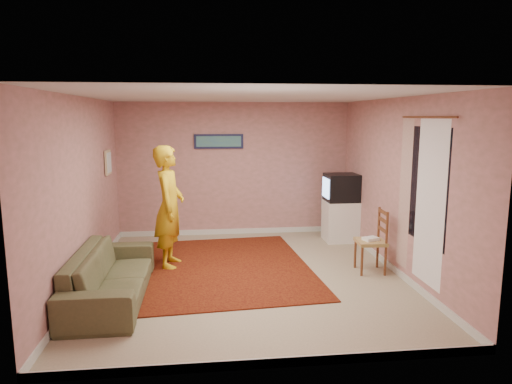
{
  "coord_description": "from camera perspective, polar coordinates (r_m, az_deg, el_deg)",
  "views": [
    {
      "loc": [
        -0.57,
        -6.39,
        2.33
      ],
      "look_at": [
        0.21,
        0.6,
        1.16
      ],
      "focal_mm": 32.0,
      "sensor_mm": 36.0,
      "label": 1
    }
  ],
  "objects": [
    {
      "name": "picture_left",
      "position": [
        8.2,
        -17.99,
        3.53
      ],
      "size": [
        0.04,
        0.38,
        0.42
      ],
      "color": "#C7B489",
      "rests_on": "wall_left"
    },
    {
      "name": "crt_tv",
      "position": [
        8.64,
        10.6,
        0.55
      ],
      "size": [
        0.61,
        0.54,
        0.51
      ],
      "rotation": [
        0.0,
        0.0,
        0.01
      ],
      "color": "black",
      "rests_on": "tv_cabinet"
    },
    {
      "name": "curtain_rod",
      "position": [
        6.15,
        20.62,
        8.77
      ],
      "size": [
        0.02,
        1.4,
        0.02
      ],
      "primitive_type": "cylinder",
      "rotation": [
        1.57,
        0.0,
        0.0
      ],
      "color": "brown",
      "rests_on": "wall_right"
    },
    {
      "name": "game_console",
      "position": [
        7.09,
        14.15,
        -5.69
      ],
      "size": [
        0.26,
        0.22,
        0.04
      ],
      "primitive_type": "cube",
      "rotation": [
        0.0,
        0.0,
        0.34
      ],
      "color": "white",
      "rests_on": "chair_b"
    },
    {
      "name": "wall_back",
      "position": [
        8.97,
        -2.72,
        2.85
      ],
      "size": [
        4.5,
        0.02,
        2.6
      ],
      "primitive_type": "cube",
      "color": "#C78388",
      "rests_on": "ground"
    },
    {
      "name": "wall_front",
      "position": [
        4.07,
        1.9,
        -5.21
      ],
      "size": [
        4.5,
        0.02,
        2.6
      ],
      "primitive_type": "cube",
      "color": "#C78388",
      "rests_on": "ground"
    },
    {
      "name": "baseboard_front",
      "position": [
        4.56,
        1.79,
        -20.57
      ],
      "size": [
        4.5,
        0.02,
        0.1
      ],
      "primitive_type": "cube",
      "color": "silver",
      "rests_on": "ground"
    },
    {
      "name": "picture_back",
      "position": [
        8.88,
        -4.68,
        6.33
      ],
      "size": [
        0.95,
        0.04,
        0.28
      ],
      "color": "#141739",
      "rests_on": "wall_back"
    },
    {
      "name": "dvd_player",
      "position": [
        9.13,
        9.49,
        -2.23
      ],
      "size": [
        0.38,
        0.3,
        0.06
      ],
      "primitive_type": "cube",
      "rotation": [
        0.0,
        0.0,
        -0.14
      ],
      "color": "silver",
      "rests_on": "chair_a"
    },
    {
      "name": "tv_cabinet",
      "position": [
        8.76,
        10.51,
        -3.56
      ],
      "size": [
        0.6,
        0.54,
        0.76
      ],
      "primitive_type": "cube",
      "color": "white",
      "rests_on": "ground"
    },
    {
      "name": "ceiling",
      "position": [
        6.42,
        -1.33,
        11.86
      ],
      "size": [
        4.5,
        5.0,
        0.02
      ],
      "primitive_type": "cube",
      "color": "silver",
      "rests_on": "wall_back"
    },
    {
      "name": "baseboard_left",
      "position": [
        6.99,
        -20.17,
        -10.19
      ],
      "size": [
        0.02,
        5.0,
        0.1
      ],
      "primitive_type": "cube",
      "color": "silver",
      "rests_on": "ground"
    },
    {
      "name": "wall_left",
      "position": [
        6.69,
        -20.86,
        -0.03
      ],
      "size": [
        0.02,
        5.0,
        2.6
      ],
      "primitive_type": "cube",
      "color": "#C78388",
      "rests_on": "ground"
    },
    {
      "name": "curtain_sheer",
      "position": [
        6.13,
        20.92,
        -1.32
      ],
      "size": [
        0.01,
        0.75,
        2.1
      ],
      "primitive_type": "cube",
      "color": "white",
      "rests_on": "wall_right"
    },
    {
      "name": "blue_throw",
      "position": [
        9.08,
        9.54,
        -0.73
      ],
      "size": [
        0.43,
        0.05,
        0.45
      ],
      "primitive_type": "cube",
      "color": "#879EDD",
      "rests_on": "chair_a"
    },
    {
      "name": "chair_a",
      "position": [
        9.12,
        9.5,
        -1.85
      ],
      "size": [
        0.49,
        0.47,
        0.5
      ],
      "rotation": [
        0.0,
        0.0,
        -0.21
      ],
      "color": "tan",
      "rests_on": "ground"
    },
    {
      "name": "person",
      "position": [
        7.17,
        -10.79,
        -1.83
      ],
      "size": [
        0.53,
        0.74,
        1.89
      ],
      "primitive_type": "imported",
      "rotation": [
        0.0,
        0.0,
        1.46
      ],
      "color": "gold",
      "rests_on": "ground"
    },
    {
      "name": "curtain_floral",
      "position": [
        6.74,
        18.1,
        -0.23
      ],
      "size": [
        0.01,
        0.35,
        2.1
      ],
      "primitive_type": "cube",
      "color": "beige",
      "rests_on": "wall_right"
    },
    {
      "name": "sofa",
      "position": [
        6.23,
        -17.68,
        -9.82
      ],
      "size": [
        0.87,
        2.21,
        0.64
      ],
      "primitive_type": "imported",
      "rotation": [
        0.0,
        0.0,
        1.57
      ],
      "color": "brown",
      "rests_on": "ground"
    },
    {
      "name": "chair_b",
      "position": [
        7.07,
        14.17,
        -5.12
      ],
      "size": [
        0.44,
        0.46,
        0.52
      ],
      "rotation": [
        0.0,
        0.0,
        -1.63
      ],
      "color": "tan",
      "rests_on": "ground"
    },
    {
      "name": "area_rug",
      "position": [
        7.22,
        -4.06,
        -9.33
      ],
      "size": [
        2.84,
        3.44,
        0.02
      ],
      "primitive_type": "cube",
      "rotation": [
        0.0,
        0.0,
        0.07
      ],
      "color": "#320507",
      "rests_on": "ground"
    },
    {
      "name": "baseboard_right",
      "position": [
        7.35,
        16.66,
        -9.03
      ],
      "size": [
        0.02,
        5.0,
        0.1
      ],
      "primitive_type": "cube",
      "color": "silver",
      "rests_on": "ground"
    },
    {
      "name": "window",
      "position": [
        6.24,
        20.51,
        0.74
      ],
      "size": [
        0.01,
        1.1,
        1.5
      ],
      "primitive_type": "cube",
      "color": "black",
      "rests_on": "wall_right"
    },
    {
      "name": "wall_right",
      "position": [
        7.06,
        17.21,
        0.65
      ],
      "size": [
        0.02,
        5.0,
        2.6
      ],
      "primitive_type": "cube",
      "color": "#C78388",
      "rests_on": "ground"
    },
    {
      "name": "ground",
      "position": [
        6.83,
        -1.24,
        -10.5
      ],
      "size": [
        5.0,
        5.0,
        0.0
      ],
      "primitive_type": "plane",
      "color": "tan",
      "rests_on": "ground"
    },
    {
      "name": "baseboard_back",
      "position": [
        9.19,
        -2.66,
        -4.92
      ],
      "size": [
        4.5,
        0.02,
        0.1
      ],
      "primitive_type": "cube",
      "color": "silver",
      "rests_on": "ground"
    }
  ]
}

